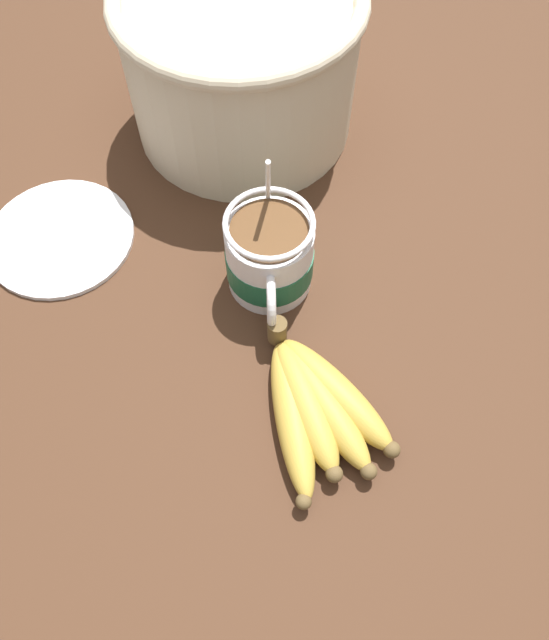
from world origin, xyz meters
The scene contains 5 objects.
table centered at (0.00, 0.00, 1.45)cm, with size 117.21×117.21×2.90cm.
coffee_mug centered at (-4.75, -2.32, 7.41)cm, with size 15.38×9.38×16.81cm.
banana_bunch centered at (10.81, 1.62, 4.69)cm, with size 18.67×13.15×4.19cm.
woven_basket centered at (-29.50, -4.92, 12.44)cm, with size 28.55×28.55×18.16cm.
small_plate centered at (-11.32, -26.35, 3.20)cm, with size 16.94×16.94×0.60cm.
Camera 1 is at (33.22, -3.04, 61.05)cm, focal length 35.00 mm.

